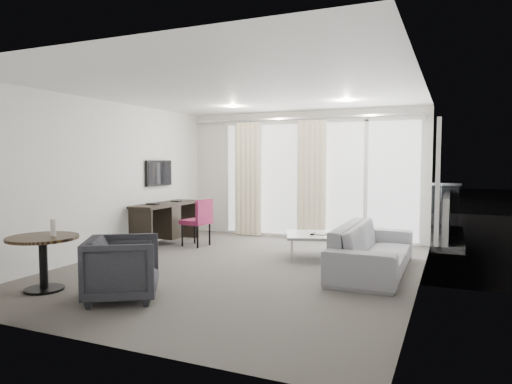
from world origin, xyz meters
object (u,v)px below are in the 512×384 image
at_px(desk, 166,223).
at_px(sofa, 373,248).
at_px(round_table, 43,263).
at_px(desk_chair, 196,222).
at_px(tub_armchair, 122,268).
at_px(rattan_chair_a, 361,214).
at_px(coffee_table, 314,246).
at_px(rattan_chair_b, 390,215).

height_order(desk, sofa, desk).
bearing_deg(round_table, desk_chair, 86.61).
xyz_separation_m(tub_armchair, rattan_chair_a, (1.60, 6.06, 0.04)).
distance_m(coffee_table, rattan_chair_b, 3.22).
height_order(desk, rattan_chair_b, rattan_chair_b).
bearing_deg(coffee_table, round_table, -128.39).
relative_size(desk, rattan_chair_a, 2.04).
bearing_deg(desk_chair, tub_armchair, -65.68).
bearing_deg(tub_armchair, coffee_table, -56.40).
bearing_deg(tub_armchair, sofa, -76.57).
height_order(round_table, coffee_table, round_table).
xyz_separation_m(round_table, sofa, (3.56, 2.58, 0.00)).
bearing_deg(desk_chair, coffee_table, 4.88).
relative_size(rattan_chair_a, rattan_chair_b, 1.04).
bearing_deg(sofa, tub_armchair, 135.74).
distance_m(desk_chair, sofa, 3.44).
bearing_deg(tub_armchair, rattan_chair_a, -47.07).
relative_size(tub_armchair, rattan_chair_b, 1.02).
xyz_separation_m(desk, rattan_chair_a, (3.19, 2.89, 0.02)).
relative_size(coffee_table, sofa, 0.38).
xyz_separation_m(desk, round_table, (0.46, -3.26, -0.05)).
xyz_separation_m(desk_chair, round_table, (-0.19, -3.29, -0.11)).
bearing_deg(round_table, coffee_table, 51.61).
bearing_deg(coffee_table, sofa, -28.92).
distance_m(coffee_table, rattan_chair_a, 3.00).
bearing_deg(rattan_chair_b, rattan_chair_a, 167.38).
relative_size(desk, rattan_chair_b, 2.11).
distance_m(desk_chair, tub_armchair, 3.33).
xyz_separation_m(desk_chair, coffee_table, (2.31, -0.12, -0.25)).
height_order(tub_armchair, rattan_chair_a, rattan_chair_a).
distance_m(tub_armchair, sofa, 3.48).
bearing_deg(rattan_chair_a, tub_armchair, -85.34).
bearing_deg(sofa, round_table, 125.97).
relative_size(round_table, tub_armchair, 1.05).
distance_m(desk, sofa, 4.07).
distance_m(desk, round_table, 3.30).
relative_size(coffee_table, rattan_chair_a, 1.07).
bearing_deg(rattan_chair_b, round_table, -142.29).
relative_size(desk, coffee_table, 1.91).
bearing_deg(coffee_table, tub_armchair, -114.09).
xyz_separation_m(coffee_table, rattan_chair_b, (0.82, 3.11, 0.20)).
distance_m(round_table, sofa, 4.40).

